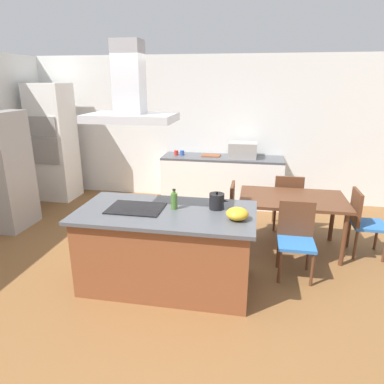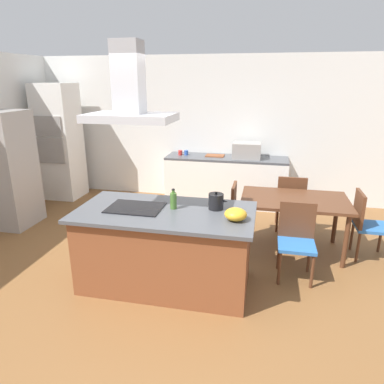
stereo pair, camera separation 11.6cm
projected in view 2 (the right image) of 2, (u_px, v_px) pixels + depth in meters
The scene contains 20 objects.
ground at pixel (193, 231), 5.48m from camera, with size 16.00×16.00×0.00m, color brown.
wall_back at pixel (212, 129), 6.70m from camera, with size 7.20×0.10×2.70m, color white.
kitchen_island at pixel (166, 247), 3.95m from camera, with size 1.95×1.02×0.90m.
cooktop at pixel (135, 208), 3.88m from camera, with size 0.60×0.44×0.01m, color black.
tea_kettle at pixel (216, 201), 3.83m from camera, with size 0.22×0.17×0.20m.
olive_oil_bottle at pixel (173, 200), 3.84m from camera, with size 0.07×0.07×0.23m.
mixing_bowl at pixel (236, 214), 3.53m from camera, with size 0.23×0.23×0.13m, color gold.
back_counter at pixel (226, 181), 6.56m from camera, with size 2.22×0.62×0.90m.
countertop_microwave at pixel (247, 150), 6.31m from camera, with size 0.50×0.38×0.28m, color #9E9993.
coffee_mug_red at pixel (180, 153), 6.59m from camera, with size 0.08×0.08×0.09m, color red.
coffee_mug_blue at pixel (186, 153), 6.59m from camera, with size 0.08×0.08×0.09m, color #2D56B2.
cutting_board at pixel (215, 156), 6.51m from camera, with size 0.34×0.24×0.02m, color brown.
wall_oven_stack at pixel (60, 142), 6.79m from camera, with size 0.70×0.66×2.20m.
refrigerator at pixel (4, 170), 5.50m from camera, with size 0.80×0.73×1.82m.
dining_table at pixel (294, 204), 4.68m from camera, with size 1.40×0.90×0.75m.
chair_facing_island at pixel (296, 236), 4.11m from camera, with size 0.42×0.42×0.89m.
chair_facing_back_wall at pixel (291, 200), 5.35m from camera, with size 0.42×0.42×0.89m.
chair_at_right_end at pixel (366, 221), 4.55m from camera, with size 0.42×0.42×0.89m.
chair_at_left_end at pixel (226, 210), 4.91m from camera, with size 0.42×0.42×0.89m.
range_hood at pixel (129, 96), 3.51m from camera, with size 0.90×0.55×0.78m.
Camera 2 is at (1.04, -3.43, 2.26)m, focal length 32.74 mm.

